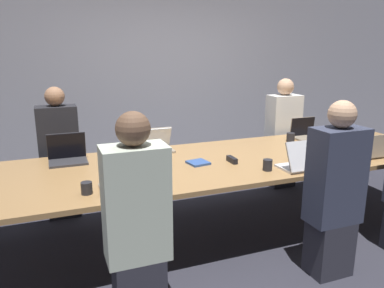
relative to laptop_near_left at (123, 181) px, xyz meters
The scene contains 20 objects.
ground_plane 1.41m from the laptop_near_left, 23.87° to the left, with size 24.00×24.00×0.00m, color #2D2D38.
curtain_wall 2.96m from the laptop_near_left, 68.72° to the left, with size 12.00×0.06×2.80m.
conference_table 1.16m from the laptop_near_left, 23.87° to the left, with size 4.56×1.35×0.74m.
laptop_near_left is the anchor object (origin of this frame).
person_near_left 0.47m from the laptop_near_left, 91.20° to the right, with size 0.40×0.24×1.40m.
cup_near_left 0.26m from the laptop_near_left, behind, with size 0.08×0.08×0.09m.
laptop_far_left 0.97m from the laptop_near_left, 110.40° to the left, with size 0.34×0.26×0.26m.
person_far_left 1.47m from the laptop_near_left, 105.70° to the left, with size 0.40×0.24×1.38m.
laptop_near_midright 1.54m from the laptop_near_left, ahead, with size 0.36×0.27×0.26m.
person_near_midright 1.60m from the laptop_near_left, 17.64° to the right, with size 0.40×0.24×1.39m.
cup_near_midright 1.24m from the laptop_near_left, ahead, with size 0.08×0.08×0.10m.
laptop_near_right 2.42m from the laptop_near_left, ahead, with size 0.34×0.22×0.23m.
laptop_far_right 2.47m from the laptop_near_left, 21.60° to the left, with size 0.32×0.23×0.24m.
person_far_right 2.67m from the laptop_near_left, 30.36° to the left, with size 0.40×0.24×1.39m.
cup_far_right 2.20m from the laptop_near_left, 21.96° to the left, with size 0.09×0.09×0.10m.
laptop_far_midleft 1.11m from the laptop_near_left, 62.48° to the left, with size 0.35×0.25×0.24m.
cup_far_midleft 0.94m from the laptop_near_left, 74.21° to the left, with size 0.08×0.08×0.08m.
bottle_far_midleft 0.91m from the laptop_near_left, 75.74° to the left, with size 0.07×0.07×0.22m.
stapler 1.12m from the laptop_near_left, 18.04° to the left, with size 0.04×0.15×0.05m.
notebook 0.87m from the laptop_near_left, 28.91° to the left, with size 0.20×0.20×0.02m.
Camera 1 is at (-1.51, -3.05, 1.75)m, focal length 35.00 mm.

